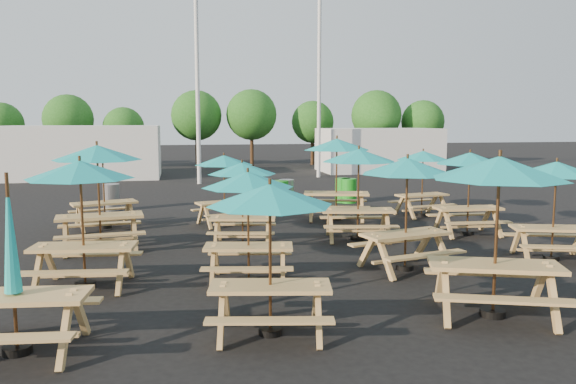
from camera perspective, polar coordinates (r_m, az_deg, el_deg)
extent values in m
plane|color=black|center=(14.23, 1.15, -5.15)|extent=(120.00, 120.00, 0.00)
cube|color=tan|center=(8.26, -26.07, -9.53)|extent=(1.95, 0.92, 0.06)
cube|color=tan|center=(8.96, -24.36, -10.16)|extent=(1.90, 0.46, 0.04)
cylinder|color=black|center=(8.49, -25.79, -14.20)|extent=(0.38, 0.38, 0.10)
cylinder|color=brown|center=(8.15, -26.24, -6.64)|extent=(0.05, 0.05, 2.40)
cone|color=#16A1A6|center=(8.07, -26.40, -3.75)|extent=(0.23, 0.23, 1.57)
cube|color=tan|center=(10.96, -20.05, -5.26)|extent=(1.92, 0.92, 0.06)
cube|color=tan|center=(10.40, -20.98, -7.66)|extent=(1.87, 0.46, 0.04)
cube|color=tan|center=(11.67, -19.10, -5.98)|extent=(1.87, 0.46, 0.04)
cylinder|color=black|center=(11.13, -19.89, -8.83)|extent=(0.37, 0.37, 0.10)
cylinder|color=brown|center=(10.88, -20.15, -3.09)|extent=(0.05, 0.05, 2.37)
cone|color=#16A1A6|center=(10.76, -20.38, 2.15)|extent=(2.13, 2.13, 0.33)
cube|color=tan|center=(14.00, -18.58, -2.36)|extent=(2.06, 1.03, 0.07)
cube|color=tan|center=(13.34, -18.51, -4.20)|extent=(1.99, 0.54, 0.04)
cube|color=tan|center=(14.76, -18.55, -3.12)|extent=(1.99, 0.54, 0.04)
cylinder|color=black|center=(14.14, -18.46, -5.38)|extent=(0.39, 0.39, 0.11)
cylinder|color=brown|center=(13.93, -18.65, -0.54)|extent=(0.05, 0.05, 2.52)
cone|color=#16A1A6|center=(13.84, -18.83, 3.82)|extent=(2.31, 2.31, 0.35)
cube|color=tan|center=(16.82, -18.15, -1.06)|extent=(1.90, 1.21, 0.06)
cube|color=tan|center=(16.23, -17.67, -2.35)|extent=(1.76, 0.79, 0.04)
cube|color=tan|center=(17.49, -18.53, -1.72)|extent=(1.76, 0.79, 0.04)
cylinder|color=black|center=(16.93, -18.06, -3.34)|extent=(0.35, 0.35, 0.10)
cylinder|color=brown|center=(16.77, -18.21, 0.30)|extent=(0.04, 0.04, 2.27)
cone|color=#16A1A6|center=(16.69, -18.34, 3.56)|extent=(2.33, 2.33, 0.32)
cube|color=tan|center=(8.11, -1.81, -9.57)|extent=(1.81, 0.96, 0.06)
cube|color=tan|center=(7.59, -1.89, -12.95)|extent=(1.74, 0.54, 0.04)
cube|color=tan|center=(8.79, -1.73, -10.11)|extent=(1.74, 0.54, 0.04)
cylinder|color=black|center=(8.32, -1.79, -13.92)|extent=(0.34, 0.34, 0.10)
cylinder|color=brown|center=(8.00, -1.82, -6.88)|extent=(0.04, 0.04, 2.20)
cone|color=#16A1A6|center=(7.83, -1.85, -0.28)|extent=(2.08, 2.08, 0.31)
cube|color=tan|center=(10.70, -4.04, -5.56)|extent=(1.75, 0.92, 0.06)
cube|color=tan|center=(10.17, -4.20, -7.80)|extent=(1.68, 0.51, 0.04)
cube|color=tan|center=(11.35, -3.87, -6.20)|extent=(1.68, 0.51, 0.04)
cylinder|color=black|center=(10.85, -4.01, -8.85)|extent=(0.33, 0.33, 0.09)
cylinder|color=brown|center=(10.62, -4.06, -3.56)|extent=(0.04, 0.04, 2.13)
cone|color=#16A1A6|center=(10.49, -4.10, 1.27)|extent=(2.01, 2.01, 0.30)
cube|color=tan|center=(13.92, -4.64, -2.67)|extent=(1.70, 0.93, 0.05)
cube|color=tan|center=(13.39, -4.84, -4.20)|extent=(1.63, 0.53, 0.04)
cube|color=tan|center=(14.55, -4.43, -3.27)|extent=(1.63, 0.53, 0.04)
cylinder|color=black|center=(14.04, -4.61, -5.15)|extent=(0.32, 0.32, 0.09)
cylinder|color=brown|center=(13.86, -4.65, -1.17)|extent=(0.04, 0.04, 2.06)
cone|color=#16A1A6|center=(13.76, -4.69, 2.41)|extent=(1.97, 1.97, 0.29)
cube|color=tan|center=(16.62, -6.47, -1.05)|extent=(1.74, 1.08, 0.05)
cube|color=tan|center=(16.12, -5.68, -2.24)|extent=(1.62, 0.69, 0.04)
cube|color=tan|center=(17.21, -7.18, -1.66)|extent=(1.62, 0.69, 0.04)
cylinder|color=black|center=(16.72, -6.44, -3.16)|extent=(0.32, 0.32, 0.09)
cylinder|color=brown|center=(16.57, -6.49, 0.21)|extent=(0.04, 0.04, 2.08)
cone|color=#16A1A6|center=(16.49, -6.53, 3.23)|extent=(2.11, 2.11, 0.29)
cube|color=tan|center=(9.37, 20.28, -7.01)|extent=(2.13, 1.39, 0.07)
cube|color=tan|center=(8.77, 21.18, -10.20)|extent=(1.97, 0.92, 0.04)
cube|color=tan|center=(10.14, 19.35, -7.77)|extent=(1.97, 0.92, 0.04)
cylinder|color=black|center=(9.58, 20.08, -11.44)|extent=(0.40, 0.40, 0.11)
cylinder|color=brown|center=(9.27, 20.40, -4.29)|extent=(0.05, 0.05, 2.54)
cone|color=#16A1A6|center=(9.12, 20.70, 2.33)|extent=(2.64, 2.64, 0.35)
cube|color=tan|center=(11.77, 11.86, -4.20)|extent=(1.94, 1.11, 0.06)
cube|color=tan|center=(11.31, 13.83, -6.24)|extent=(1.83, 0.67, 0.04)
cube|color=tan|center=(12.36, 9.99, -5.00)|extent=(1.83, 0.67, 0.04)
cylinder|color=black|center=(11.93, 11.77, -7.49)|extent=(0.36, 0.36, 0.10)
cylinder|color=brown|center=(11.70, 11.91, -2.21)|extent=(0.04, 0.04, 2.33)
cone|color=#16A1A6|center=(11.58, 12.04, 2.59)|extent=(2.28, 2.28, 0.32)
cube|color=tan|center=(14.56, 7.11, -1.87)|extent=(1.95, 1.04, 0.06)
cube|color=tan|center=(13.95, 7.48, -3.52)|extent=(1.87, 0.58, 0.04)
cube|color=tan|center=(15.27, 6.75, -2.57)|extent=(1.87, 0.58, 0.04)
cylinder|color=black|center=(14.69, 7.07, -4.60)|extent=(0.37, 0.37, 0.10)
cylinder|color=brown|center=(14.50, 7.14, -0.22)|extent=(0.05, 0.05, 2.37)
cone|color=#16A1A6|center=(14.40, 7.20, 3.72)|extent=(2.24, 2.24, 0.33)
cube|color=tan|center=(17.45, 4.93, -0.15)|extent=(2.12, 1.25, 0.07)
cube|color=tan|center=(16.78, 4.97, -1.55)|extent=(1.99, 0.77, 0.04)
cube|color=tan|center=(18.22, 4.87, -0.85)|extent=(1.99, 0.77, 0.04)
cylinder|color=black|center=(17.57, 4.90, -2.61)|extent=(0.40, 0.40, 0.11)
cylinder|color=brown|center=(17.40, 4.95, 1.33)|extent=(0.05, 0.05, 2.54)
cone|color=#16A1A6|center=(17.32, 4.99, 4.85)|extent=(2.52, 2.52, 0.35)
cube|color=tan|center=(13.65, 25.32, -3.35)|extent=(1.84, 1.12, 0.06)
cube|color=tan|center=(13.12, 26.19, -5.04)|extent=(1.72, 0.71, 0.04)
cube|color=tan|center=(14.28, 24.40, -3.99)|extent=(1.72, 0.71, 0.04)
cylinder|color=black|center=(13.78, 25.17, -6.05)|extent=(0.34, 0.34, 0.10)
cylinder|color=brown|center=(13.59, 25.41, -1.73)|extent=(0.04, 0.04, 2.20)
cone|color=#16A1A6|center=(13.49, 25.62, 2.17)|extent=(2.22, 2.22, 0.31)
cube|color=tan|center=(15.84, 17.82, -1.57)|extent=(1.79, 0.78, 0.06)
cube|color=tan|center=(15.32, 18.81, -2.98)|extent=(1.76, 0.34, 0.04)
cube|color=tan|center=(16.46, 16.82, -2.21)|extent=(1.76, 0.34, 0.04)
cylinder|color=black|center=(15.95, 17.73, -3.96)|extent=(0.35, 0.35, 0.10)
cylinder|color=brown|center=(15.79, 17.88, -0.14)|extent=(0.04, 0.04, 2.24)
cone|color=#16A1A6|center=(15.70, 18.01, 3.28)|extent=(1.92, 1.92, 0.31)
cube|color=tan|center=(18.56, 13.45, -0.30)|extent=(1.75, 0.95, 0.06)
cube|color=tan|center=(18.11, 14.54, -1.37)|extent=(1.67, 0.54, 0.04)
cube|color=tan|center=(19.09, 12.38, -0.87)|extent=(1.67, 0.54, 0.04)
cylinder|color=black|center=(18.65, 13.40, -2.24)|extent=(0.33, 0.33, 0.09)
cylinder|color=brown|center=(18.51, 13.49, 0.87)|extent=(0.04, 0.04, 2.12)
cone|color=#16A1A6|center=(18.44, 13.57, 3.63)|extent=(2.03, 2.03, 0.30)
cylinder|color=gray|center=(20.13, -17.50, -0.51)|extent=(0.57, 0.57, 0.91)
cylinder|color=#1A931C|center=(20.30, -0.75, -0.11)|extent=(0.57, 0.57, 0.91)
cylinder|color=gray|center=(20.65, -0.16, 0.01)|extent=(0.57, 0.57, 0.91)
cylinder|color=#1A931C|center=(21.25, 5.58, 0.18)|extent=(0.57, 0.57, 0.91)
cylinder|color=#1A931C|center=(21.11, 6.20, 0.13)|extent=(0.57, 0.57, 0.91)
cylinder|color=silver|center=(27.76, -9.23, 13.24)|extent=(0.20, 0.20, 12.00)
cylinder|color=silver|center=(30.64, 3.20, 12.75)|extent=(0.20, 0.20, 12.00)
cube|color=silver|center=(32.04, -20.10, 3.84)|extent=(8.00, 4.00, 2.80)
cube|color=silver|center=(34.74, 9.16, 4.25)|extent=(7.00, 4.00, 2.60)
cylinder|color=#382314|center=(40.46, -26.98, 3.49)|extent=(0.24, 0.24, 1.92)
sphere|color=#1E5919|center=(40.41, -27.14, 6.14)|extent=(2.80, 2.80, 2.80)
cylinder|color=#382314|center=(38.16, -21.28, 3.77)|extent=(0.24, 0.24, 2.14)
sphere|color=#1E5919|center=(38.11, -21.43, 6.90)|extent=(3.11, 3.11, 3.11)
cylinder|color=#382314|center=(37.46, -16.27, 3.64)|extent=(0.24, 0.24, 1.78)
sphere|color=#1E5919|center=(37.40, -16.37, 6.31)|extent=(2.59, 2.59, 2.59)
cylinder|color=#382314|center=(38.37, -9.22, 4.31)|extent=(0.24, 0.24, 2.31)
sphere|color=#1E5919|center=(38.32, -9.28, 7.68)|extent=(3.36, 3.36, 3.36)
cylinder|color=#382314|center=(38.20, -3.70, 4.40)|extent=(0.24, 0.24, 2.35)
sphere|color=#1E5919|center=(38.15, -3.72, 7.84)|extent=(3.41, 3.41, 3.41)
cylinder|color=#382314|center=(39.39, 2.50, 4.26)|extent=(0.24, 0.24, 2.02)
sphere|color=#1E5919|center=(39.34, 2.51, 7.13)|extent=(2.94, 2.94, 2.94)
cylinder|color=#382314|center=(38.83, 8.90, 4.36)|extent=(0.24, 0.24, 2.32)
sphere|color=#1E5919|center=(38.78, 8.96, 7.71)|extent=(3.38, 3.38, 3.38)
cylinder|color=#382314|center=(40.13, 13.45, 4.13)|extent=(0.24, 0.24, 2.03)
sphere|color=#1E5919|center=(40.08, 13.54, 6.96)|extent=(2.95, 2.95, 2.95)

